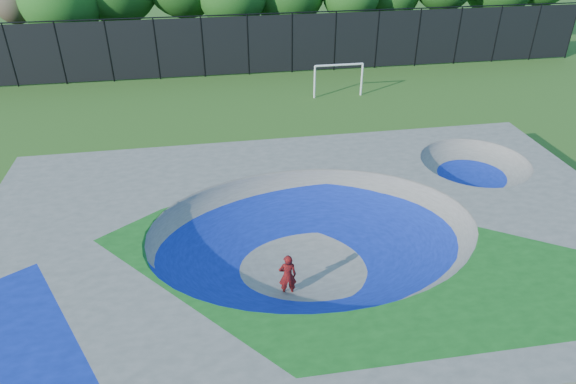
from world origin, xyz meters
name	(u,v)px	position (x,y,z in m)	size (l,w,h in m)	color
ground	(312,263)	(0.00, 0.00, 0.00)	(120.00, 120.00, 0.00)	#2A5417
skate_deck	(313,245)	(0.00, 0.00, 0.75)	(22.00, 14.00, 1.50)	gray
skater	(288,276)	(-1.09, -1.44, 0.77)	(0.56, 0.37, 1.53)	red
skateboard	(288,294)	(-1.09, -1.44, 0.03)	(0.78, 0.22, 0.05)	black
soccer_goal	(339,74)	(4.94, 15.76, 1.40)	(3.07, 0.12, 2.02)	white
fence	(248,44)	(0.00, 21.00, 2.10)	(48.09, 0.09, 4.04)	black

